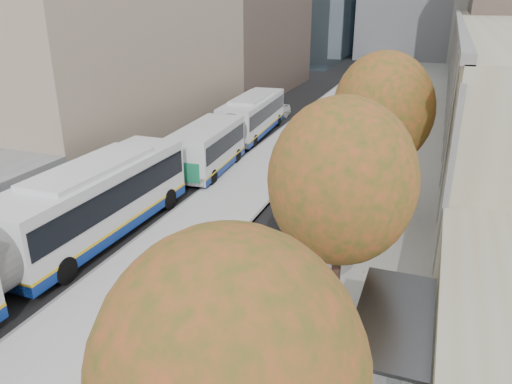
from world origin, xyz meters
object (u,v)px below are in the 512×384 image
at_px(bus_far, 236,127).
at_px(distant_car, 271,111).
at_px(bus_near, 19,243).
at_px(cyclist, 215,332).
at_px(bus_shelter, 400,331).

height_order(bus_far, distant_car, bus_far).
distance_m(bus_near, cyclist, 8.43).
bearing_deg(bus_shelter, bus_near, 175.49).
bearing_deg(cyclist, bus_far, 107.46).
distance_m(bus_far, cyclist, 21.93).
relative_size(bus_shelter, cyclist, 1.91).
xyz_separation_m(bus_shelter, cyclist, (-5.16, -0.08, -1.33)).
xyz_separation_m(cyclist, distant_car, (-8.37, 29.91, -0.13)).
bearing_deg(bus_far, cyclist, -72.44).
distance_m(bus_shelter, bus_far, 24.18).
relative_size(cyclist, distant_car, 0.54).
relative_size(bus_far, cyclist, 7.55).
relative_size(bus_shelter, distant_car, 1.04).
relative_size(bus_shelter, bus_far, 0.25).
height_order(cyclist, distant_car, cyclist).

